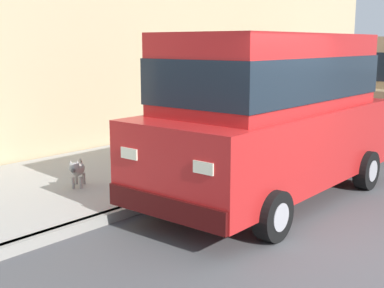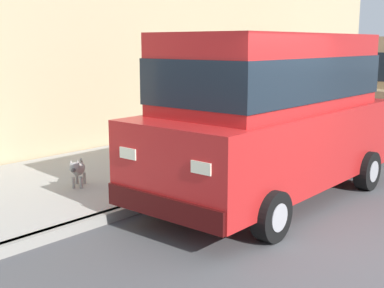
% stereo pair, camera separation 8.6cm
% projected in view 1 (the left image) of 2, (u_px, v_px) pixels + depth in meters
% --- Properties ---
extents(ground_plane, '(80.00, 80.00, 0.00)m').
position_uv_depth(ground_plane, '(376.00, 256.00, 5.88)').
color(ground_plane, '#4C4C4F').
extents(curb, '(0.16, 64.00, 0.14)m').
position_uv_depth(curb, '(171.00, 197.00, 7.91)').
color(curb, gray).
rests_on(curb, ground).
extents(sidewalk, '(3.60, 64.00, 0.14)m').
position_uv_depth(sidewalk, '(96.00, 177.00, 9.06)').
color(sidewalk, '#A8A59E').
rests_on(sidewalk, ground).
extents(car_red_van, '(2.20, 4.93, 2.52)m').
position_uv_depth(car_red_van, '(272.00, 110.00, 7.80)').
color(car_red_van, red).
rests_on(car_red_van, ground).
extents(dog_grey, '(0.55, 0.59, 0.49)m').
position_uv_depth(dog_grey, '(77.00, 170.00, 8.12)').
color(dog_grey, '#999691').
rests_on(dog_grey, sidewalk).
extents(fire_hydrant, '(0.34, 0.24, 0.72)m').
position_uv_depth(fire_hydrant, '(250.00, 141.00, 10.19)').
color(fire_hydrant, gold).
rests_on(fire_hydrant, sidewalk).
extents(building_facade, '(0.50, 20.00, 4.89)m').
position_uv_depth(building_facade, '(184.00, 41.00, 13.45)').
color(building_facade, tan).
rests_on(building_facade, ground).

